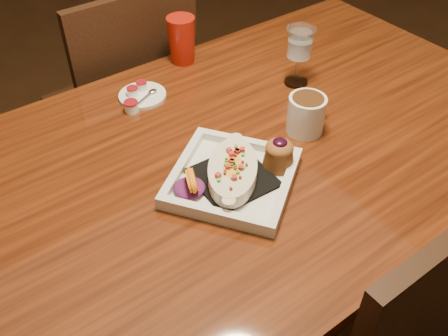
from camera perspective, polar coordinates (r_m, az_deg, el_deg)
floor at (r=1.73m, az=1.72°, el=-16.85°), size 7.00×7.00×0.00m
table at (r=1.21m, az=2.34°, el=-0.76°), size 1.50×0.90×0.75m
chair_far at (r=1.73m, az=-10.88°, el=7.18°), size 0.42×0.42×0.93m
plate at (r=1.04m, az=1.62°, el=-0.48°), size 0.34×0.34×0.08m
coffee_mug at (r=1.18m, az=9.48°, el=6.27°), size 0.12×0.09×0.09m
goblet at (r=1.32m, az=8.64°, el=13.60°), size 0.08×0.08×0.16m
saucer at (r=1.31m, az=-9.43°, el=8.31°), size 0.12×0.12×0.08m
creamer_loose at (r=1.26m, az=-10.55°, el=6.93°), size 0.04×0.04×0.03m
red_tumbler at (r=1.43m, az=-4.86°, el=14.38°), size 0.08×0.08×0.13m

